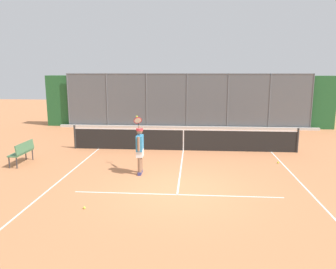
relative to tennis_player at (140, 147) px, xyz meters
name	(u,v)px	position (x,y,z in m)	size (l,w,h in m)	color
ground_plane	(178,190)	(-1.38, 1.50, -0.92)	(60.00, 60.00, 0.00)	#C67A4C
court_line_markings	(177,198)	(-1.38, 2.14, -0.92)	(7.75, 9.82, 0.01)	white
fence_backdrop	(187,102)	(-1.38, -9.93, 0.67)	(17.84, 1.37, 3.34)	#565B60
tennis_net	(183,139)	(-1.38, -3.50, -0.43)	(9.95, 0.09, 1.07)	#2D2D2D
tennis_player	(140,147)	(0.00, 0.00, 0.00)	(0.49, 1.35, 1.88)	navy
tennis_ball_near_net	(84,208)	(0.95, 3.07, -0.89)	(0.07, 0.07, 0.07)	#D6E042
tennis_ball_by_sideline	(278,163)	(-5.07, -1.67, -0.89)	(0.07, 0.07, 0.07)	#CCDB33
courtside_bench	(22,151)	(4.63, -0.84, -0.41)	(0.40, 1.30, 0.84)	#477A51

